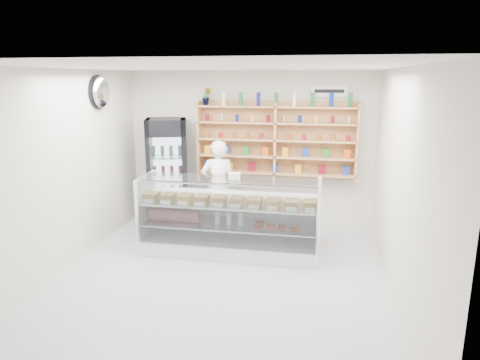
# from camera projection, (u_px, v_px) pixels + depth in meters

# --- Properties ---
(room) EXTENTS (5.00, 5.00, 5.00)m
(room) POSITION_uv_depth(u_px,v_px,m) (217.00, 180.00, 5.48)
(room) COLOR #ACACB1
(room) RESTS_ON ground
(display_counter) EXTENTS (2.75, 0.82, 1.20)m
(display_counter) POSITION_uv_depth(u_px,v_px,m) (230.00, 232.00, 6.66)
(display_counter) COLOR white
(display_counter) RESTS_ON floor
(shop_worker) EXTENTS (0.69, 0.56, 1.64)m
(shop_worker) POSITION_uv_depth(u_px,v_px,m) (218.00, 186.00, 7.49)
(shop_worker) COLOR white
(shop_worker) RESTS_ON floor
(drinks_cooler) EXTENTS (0.88, 0.86, 1.96)m
(drinks_cooler) POSITION_uv_depth(u_px,v_px,m) (168.00, 172.00, 7.88)
(drinks_cooler) COLOR black
(drinks_cooler) RESTS_ON floor
(wall_shelving) EXTENTS (2.84, 0.28, 1.33)m
(wall_shelving) POSITION_uv_depth(u_px,v_px,m) (276.00, 140.00, 7.58)
(wall_shelving) COLOR tan
(wall_shelving) RESTS_ON back_wall
(potted_plant) EXTENTS (0.20, 0.17, 0.31)m
(potted_plant) POSITION_uv_depth(u_px,v_px,m) (207.00, 96.00, 7.63)
(potted_plant) COLOR #1E6626
(potted_plant) RESTS_ON wall_shelving
(security_mirror) EXTENTS (0.15, 0.50, 0.50)m
(security_mirror) POSITION_uv_depth(u_px,v_px,m) (101.00, 92.00, 6.77)
(security_mirror) COLOR silver
(security_mirror) RESTS_ON left_wall
(wall_sign) EXTENTS (0.62, 0.03, 0.20)m
(wall_sign) POSITION_uv_depth(u_px,v_px,m) (329.00, 91.00, 7.35)
(wall_sign) COLOR white
(wall_sign) RESTS_ON back_wall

